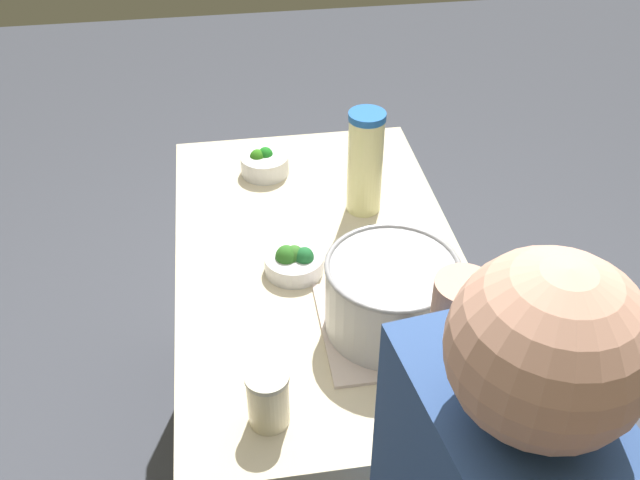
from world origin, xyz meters
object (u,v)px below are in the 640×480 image
object	(u,v)px
mason_jar	(268,398)
broccoli_bowl_center	(294,261)
cooking_pot	(391,294)
lemonade_pitcher	(365,162)
broccoli_bowl_front	(264,163)

from	to	relation	value
mason_jar	broccoli_bowl_center	bearing A→B (deg)	166.63
cooking_pot	lemonade_pitcher	world-z (taller)	lemonade_pitcher
mason_jar	broccoli_bowl_center	distance (m)	0.43
lemonade_pitcher	broccoli_bowl_center	size ratio (longest dim) A/B	2.00
mason_jar	broccoli_bowl_front	distance (m)	0.86
lemonade_pitcher	broccoli_bowl_center	xyz separation A→B (m)	(0.22, -0.21, -0.11)
lemonade_pitcher	cooking_pot	bearing A→B (deg)	-4.58
cooking_pot	mason_jar	distance (m)	0.34
broccoli_bowl_front	broccoli_bowl_center	size ratio (longest dim) A/B	0.96
cooking_pot	broccoli_bowl_center	world-z (taller)	cooking_pot
mason_jar	broccoli_bowl_front	xyz separation A→B (m)	(-0.86, 0.07, -0.03)
lemonade_pitcher	broccoli_bowl_front	bearing A→B (deg)	-131.42
broccoli_bowl_center	cooking_pot	bearing A→B (deg)	39.12
mason_jar	broccoli_bowl_front	bearing A→B (deg)	175.29
cooking_pot	lemonade_pitcher	distance (m)	0.44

